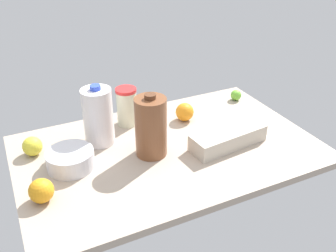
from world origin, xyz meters
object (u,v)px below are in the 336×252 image
at_px(milk_jug, 98,116).
at_px(egg_carton, 228,138).
at_px(orange_far_back, 185,112).
at_px(tumbler_cup, 127,107).
at_px(mixing_bowl, 70,159).
at_px(lime_beside_bowl, 236,95).
at_px(orange_near_front, 41,191).
at_px(lemon_loose, 32,146).
at_px(chocolate_milk_jug, 151,127).

bearing_deg(milk_jug, egg_carton, -28.73).
xyz_separation_m(egg_carton, orange_far_back, (-0.06, 0.27, 0.01)).
height_order(tumbler_cup, mixing_bowl, tumbler_cup).
distance_m(lime_beside_bowl, orange_near_front, 1.08).
relative_size(milk_jug, lemon_loose, 3.33).
xyz_separation_m(chocolate_milk_jug, milk_jug, (-0.16, 0.17, -0.00)).
bearing_deg(lemon_loose, egg_carton, -20.82).
xyz_separation_m(milk_jug, lime_beside_bowl, (0.74, 0.09, -0.09)).
bearing_deg(egg_carton, tumbler_cup, 125.41).
bearing_deg(tumbler_cup, egg_carton, -48.58).
bearing_deg(lemon_loose, orange_near_front, -92.79).
bearing_deg(orange_near_front, mixing_bowl, 48.88).
distance_m(egg_carton, lime_beside_bowl, 0.44).
height_order(mixing_bowl, milk_jug, milk_jug).
height_order(egg_carton, mixing_bowl, same).
distance_m(egg_carton, milk_jug, 0.53).
xyz_separation_m(tumbler_cup, lime_beside_bowl, (0.58, -0.01, -0.06)).
bearing_deg(chocolate_milk_jug, orange_far_back, 36.83).
bearing_deg(lime_beside_bowl, egg_carton, -128.98).
bearing_deg(chocolate_milk_jug, mixing_bowl, 171.50).
xyz_separation_m(tumbler_cup, orange_far_back, (0.25, -0.08, -0.05)).
bearing_deg(lemon_loose, milk_jug, -5.09).
bearing_deg(orange_far_back, lemon_loose, 179.15).
relative_size(chocolate_milk_jug, milk_jug, 1.01).
distance_m(tumbler_cup, orange_near_front, 0.57).
distance_m(chocolate_milk_jug, orange_near_front, 0.46).
height_order(lime_beside_bowl, orange_near_front, orange_near_front).
relative_size(egg_carton, milk_jug, 1.27).
height_order(chocolate_milk_jug, tumbler_cup, chocolate_milk_jug).
xyz_separation_m(chocolate_milk_jug, lime_beside_bowl, (0.58, 0.26, -0.09)).
xyz_separation_m(lime_beside_bowl, orange_far_back, (-0.33, -0.07, 0.01)).
relative_size(milk_jug, orange_far_back, 3.09).
relative_size(tumbler_cup, orange_far_back, 2.10).
relative_size(mixing_bowl, lime_beside_bowl, 3.33).
height_order(tumbler_cup, milk_jug, milk_jug).
distance_m(tumbler_cup, egg_carton, 0.47).
height_order(lime_beside_bowl, orange_far_back, orange_far_back).
xyz_separation_m(tumbler_cup, orange_near_front, (-0.44, -0.37, -0.05)).
relative_size(chocolate_milk_jug, orange_near_front, 3.11).
relative_size(egg_carton, lemon_loose, 4.22).
bearing_deg(lime_beside_bowl, milk_jug, -173.20).
relative_size(chocolate_milk_jug, lime_beside_bowl, 4.84).
bearing_deg(egg_carton, lemon_loose, 153.17).
height_order(orange_near_front, lemon_loose, orange_near_front).
distance_m(orange_far_back, lemon_loose, 0.67).
relative_size(chocolate_milk_jug, tumbler_cup, 1.49).
distance_m(tumbler_cup, mixing_bowl, 0.38).
distance_m(egg_carton, lemon_loose, 0.78).
relative_size(orange_far_back, lemon_loose, 1.08).
bearing_deg(milk_jug, chocolate_milk_jug, -47.33).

